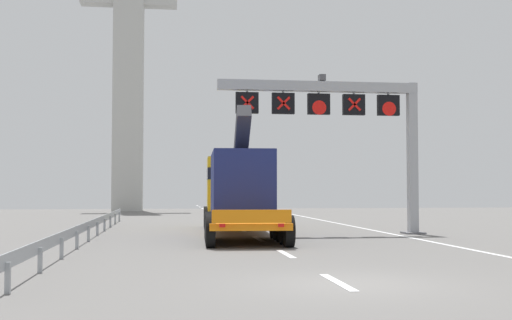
# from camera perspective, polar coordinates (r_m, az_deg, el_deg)

# --- Properties ---
(ground) EXTENTS (112.00, 112.00, 0.00)m
(ground) POSITION_cam_1_polar(r_m,az_deg,el_deg) (14.10, 7.88, -10.66)
(ground) COLOR slate
(lane_markings) EXTENTS (0.20, 77.32, 0.01)m
(lane_markings) POSITION_cam_1_polar(r_m,az_deg,el_deg) (45.01, -3.05, -5.13)
(lane_markings) COLOR silver
(lane_markings) RESTS_ON ground
(edge_line_right) EXTENTS (0.20, 63.00, 0.01)m
(edge_line_right) POSITION_cam_1_polar(r_m,az_deg,el_deg) (27.40, 13.72, -6.68)
(edge_line_right) COLOR silver
(edge_line_right) RESTS_ON ground
(overhead_lane_gantry) EXTENTS (9.32, 0.90, 7.13)m
(overhead_lane_gantry) POSITION_cam_1_polar(r_m,az_deg,el_deg) (29.64, 7.82, 4.08)
(overhead_lane_gantry) COLOR #9EA0A5
(overhead_lane_gantry) RESTS_ON ground
(heavy_haul_truck_orange) EXTENTS (3.56, 14.15, 5.30)m
(heavy_haul_truck_orange) POSITION_cam_1_polar(r_m,az_deg,el_deg) (29.89, -1.67, -2.60)
(heavy_haul_truck_orange) COLOR orange
(heavy_haul_truck_orange) RESTS_ON ground
(guardrail_left) EXTENTS (0.13, 31.66, 0.76)m
(guardrail_left) POSITION_cam_1_polar(r_m,az_deg,el_deg) (27.50, -14.12, -5.50)
(guardrail_left) COLOR #999EA3
(guardrail_left) RESTS_ON ground
(bridge_pylon_distant) EXTENTS (9.00, 2.00, 32.45)m
(bridge_pylon_distant) POSITION_cam_1_polar(r_m,az_deg,el_deg) (64.02, -11.03, 10.64)
(bridge_pylon_distant) COLOR #B7B7B2
(bridge_pylon_distant) RESTS_ON ground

